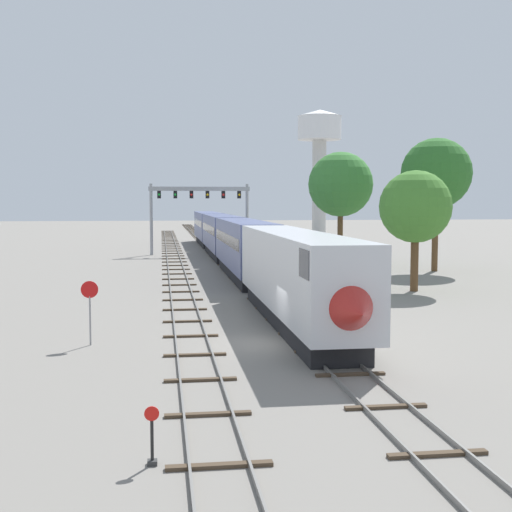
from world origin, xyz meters
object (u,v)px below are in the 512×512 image
(signal_gantry, at_px, (200,203))
(trackside_tree_right, at_px, (436,174))
(passenger_train, at_px, (230,239))
(switch_stand, at_px, (152,444))
(trackside_tree_left, at_px, (415,207))
(water_tower, at_px, (319,140))
(trackside_tree_mid, at_px, (341,185))
(stop_sign, at_px, (90,304))

(signal_gantry, relative_size, trackside_tree_right, 1.00)
(passenger_train, xyz_separation_m, switch_stand, (-7.10, -51.64, -2.08))
(switch_stand, relative_size, trackside_tree_left, 0.17)
(signal_gantry, bearing_deg, passenger_train, -81.02)
(water_tower, relative_size, trackside_tree_left, 2.72)
(passenger_train, distance_m, trackside_tree_right, 20.85)
(passenger_train, distance_m, signal_gantry, 14.88)
(switch_stand, xyz_separation_m, trackside_tree_left, (18.11, 30.04, 5.47))
(passenger_train, relative_size, trackside_tree_mid, 7.77)
(passenger_train, height_order, stop_sign, passenger_train)
(signal_gantry, distance_m, switch_stand, 66.31)
(water_tower, distance_m, trackside_tree_right, 66.86)
(signal_gantry, bearing_deg, trackside_tree_mid, -46.53)
(trackside_tree_left, relative_size, trackside_tree_right, 0.71)
(trackside_tree_left, relative_size, trackside_tree_mid, 0.75)
(water_tower, distance_m, trackside_tree_mid, 59.57)
(stop_sign, xyz_separation_m, trackside_tree_right, (27.98, 28.79, 7.02))
(switch_stand, relative_size, trackside_tree_mid, 0.13)
(signal_gantry, bearing_deg, switch_stand, -94.21)
(trackside_tree_left, bearing_deg, trackside_tree_right, 62.04)
(switch_stand, xyz_separation_m, stop_sign, (-2.90, 14.38, 1.35))
(trackside_tree_right, bearing_deg, passenger_train, 154.78)
(trackside_tree_mid, bearing_deg, trackside_tree_left, -90.78)
(trackside_tree_mid, bearing_deg, stop_sign, -119.80)
(stop_sign, relative_size, trackside_tree_mid, 0.25)
(switch_stand, relative_size, trackside_tree_right, 0.12)
(signal_gantry, xyz_separation_m, trackside_tree_mid, (13.55, -14.30, 1.84))
(trackside_tree_left, height_order, trackside_tree_right, trackside_tree_right)
(stop_sign, xyz_separation_m, trackside_tree_mid, (21.30, 37.21, 6.23))
(signal_gantry, distance_m, trackside_tree_mid, 19.79)
(signal_gantry, height_order, trackside_tree_left, trackside_tree_left)
(stop_sign, relative_size, trackside_tree_left, 0.34)
(passenger_train, relative_size, stop_sign, 30.82)
(switch_stand, bearing_deg, stop_sign, 101.40)
(signal_gantry, relative_size, trackside_tree_left, 1.41)
(water_tower, height_order, stop_sign, water_tower)
(water_tower, bearing_deg, signal_gantry, -119.77)
(water_tower, height_order, trackside_tree_right, water_tower)
(passenger_train, relative_size, trackside_tree_left, 10.33)
(trackside_tree_left, distance_m, trackside_tree_mid, 21.65)
(stop_sign, bearing_deg, trackside_tree_mid, 60.20)
(trackside_tree_left, bearing_deg, water_tower, 81.70)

